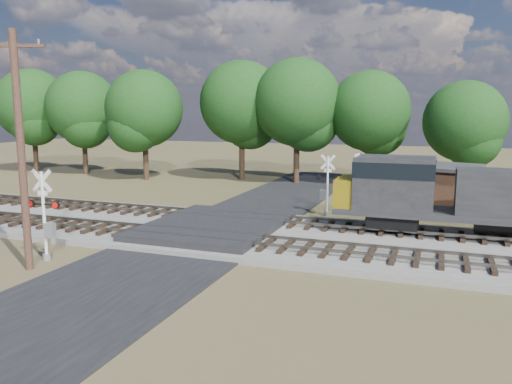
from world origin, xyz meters
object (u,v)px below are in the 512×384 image
at_px(utility_pole, 21,146).
at_px(equipment_shed, 437,189).
at_px(crossing_signal_far, 326,190).
at_px(crossing_signal_near, 46,223).

xyz_separation_m(utility_pole, equipment_shed, (16.38, 18.90, -3.66)).
distance_m(crossing_signal_far, equipment_shed, 7.51).
distance_m(utility_pole, equipment_shed, 25.28).
bearing_deg(crossing_signal_near, equipment_shed, 42.62).
bearing_deg(equipment_shed, crossing_signal_far, -137.16).
bearing_deg(crossing_signal_far, utility_pole, 62.11).
height_order(utility_pole, equipment_shed, utility_pole).
distance_m(crossing_signal_near, crossing_signal_far, 17.39).
xyz_separation_m(crossing_signal_far, equipment_shed, (6.79, 3.19, -0.01)).
relative_size(crossing_signal_far, utility_pole, 0.40).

